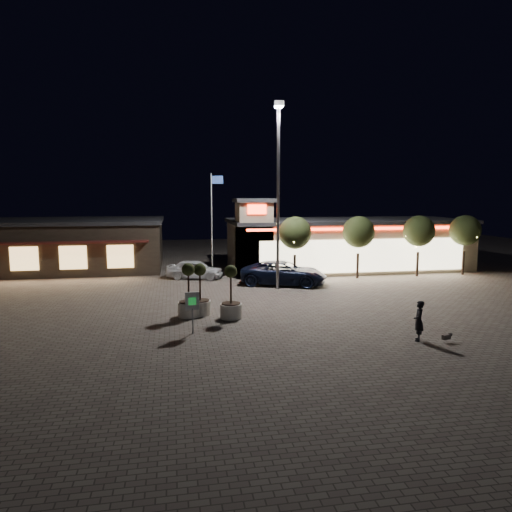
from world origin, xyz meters
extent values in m
plane|color=#685F54|center=(0.00, 0.00, 0.00)|extent=(90.00, 90.00, 0.00)
cube|color=tan|center=(10.00, 16.00, 2.00)|extent=(20.00, 8.00, 4.00)
cube|color=#262628|center=(10.00, 16.00, 4.15)|extent=(20.40, 8.40, 0.30)
cube|color=#F7E7B9|center=(10.00, 11.95, 1.60)|extent=(17.00, 0.12, 2.60)
cube|color=#FA2F14|center=(10.00, 11.92, 3.75)|extent=(19.00, 0.10, 0.18)
cube|color=tan|center=(1.30, 13.30, 2.90)|extent=(2.60, 2.60, 5.80)
cube|color=#262628|center=(1.30, 13.30, 5.95)|extent=(3.00, 3.00, 0.30)
cube|color=#FA2F14|center=(1.30, 11.95, 5.30)|extent=(1.40, 0.10, 0.70)
cube|color=#382D23|center=(-14.00, 20.00, 2.00)|extent=(16.00, 10.00, 4.00)
cube|color=#262628|center=(-14.00, 20.00, 4.15)|extent=(16.40, 10.40, 0.30)
cube|color=#591E19|center=(-14.00, 14.60, 2.80)|extent=(14.40, 0.80, 0.15)
cube|color=#FFC772|center=(-16.00, 14.95, 1.60)|extent=(2.00, 0.12, 1.80)
cube|color=#FFC772|center=(-12.50, 14.95, 1.60)|extent=(2.00, 0.12, 1.80)
cube|color=#FFC772|center=(-9.00, 14.95, 1.60)|extent=(2.00, 0.12, 1.80)
cylinder|color=gray|center=(2.00, 8.00, 6.00)|extent=(0.20, 0.20, 12.00)
cube|color=gray|center=(2.00, 8.00, 12.20)|extent=(0.60, 0.40, 0.35)
cube|color=white|center=(2.00, 8.00, 12.00)|extent=(0.45, 0.30, 0.08)
cylinder|color=white|center=(-2.00, 13.00, 4.00)|extent=(0.10, 0.10, 8.00)
cube|color=#294696|center=(-1.55, 13.00, 7.50)|extent=(0.90, 0.04, 0.60)
cylinder|color=#332319|center=(4.00, 11.00, 0.96)|extent=(0.20, 0.20, 1.92)
sphere|color=#2D3819|center=(4.00, 11.00, 3.58)|extent=(2.42, 2.42, 2.42)
cylinder|color=#332319|center=(9.00, 11.00, 0.96)|extent=(0.20, 0.20, 1.92)
sphere|color=#2D3819|center=(9.00, 11.00, 3.58)|extent=(2.42, 2.42, 2.42)
cylinder|color=#332319|center=(14.00, 11.00, 0.96)|extent=(0.20, 0.20, 1.92)
sphere|color=#2D3819|center=(14.00, 11.00, 3.58)|extent=(2.42, 2.42, 2.42)
cylinder|color=#332319|center=(18.00, 11.00, 0.96)|extent=(0.20, 0.20, 1.92)
sphere|color=#2D3819|center=(18.00, 11.00, 3.58)|extent=(2.42, 2.42, 2.42)
imported|color=black|center=(2.80, 9.51, 0.84)|extent=(6.67, 4.79, 1.69)
imported|color=white|center=(-3.32, 13.01, 0.73)|extent=(4.59, 2.99, 1.45)
imported|color=black|center=(5.54, -3.94, 0.89)|extent=(0.68, 0.77, 1.78)
cube|color=#59514C|center=(6.61, -4.39, 0.24)|extent=(0.41, 0.23, 0.20)
sphere|color=#59514C|center=(6.82, -4.34, 0.32)|extent=(0.18, 0.18, 0.18)
cylinder|color=silver|center=(-4.18, 1.93, 0.39)|extent=(1.16, 1.16, 0.77)
cylinder|color=black|center=(-4.18, 1.93, 0.79)|extent=(1.00, 1.00, 0.06)
cylinder|color=#332319|center=(-4.18, 1.93, 1.69)|extent=(0.10, 0.10, 1.73)
sphere|color=#2D3819|center=(-4.18, 1.93, 2.50)|extent=(0.67, 0.67, 0.67)
cylinder|color=silver|center=(-2.04, 1.22, 0.38)|extent=(1.13, 1.13, 0.76)
cylinder|color=black|center=(-2.04, 1.22, 0.77)|extent=(0.98, 0.98, 0.06)
cylinder|color=#332319|center=(-2.04, 1.22, 1.65)|extent=(0.09, 0.09, 1.70)
sphere|color=#2D3819|center=(-2.04, 1.22, 2.46)|extent=(0.66, 0.66, 0.66)
cylinder|color=silver|center=(-3.56, 2.24, 0.37)|extent=(1.12, 1.12, 0.75)
cylinder|color=black|center=(-3.56, 2.24, 0.77)|extent=(0.97, 0.97, 0.06)
cylinder|color=#332319|center=(-3.56, 2.24, 1.64)|extent=(0.09, 0.09, 1.68)
sphere|color=#2D3819|center=(-3.56, 2.24, 2.43)|extent=(0.66, 0.66, 0.66)
cylinder|color=gray|center=(-4.12, -1.13, 0.59)|extent=(0.08, 0.08, 1.18)
cube|color=white|center=(-4.12, -1.13, 1.53)|extent=(0.64, 0.10, 0.84)
cube|color=#16892E|center=(-4.12, -1.17, 1.53)|extent=(0.35, 0.04, 0.34)
camera|label=1|loc=(-4.91, -21.66, 6.28)|focal=32.00mm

